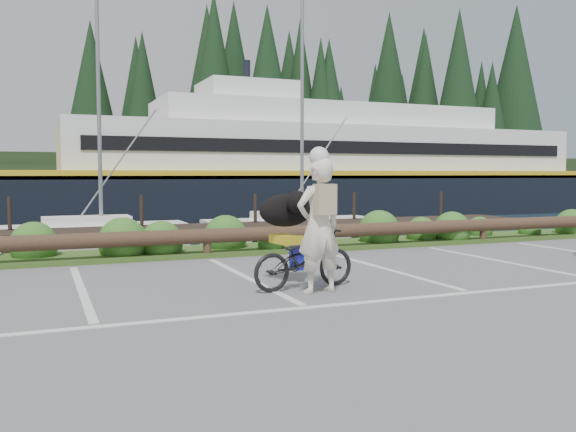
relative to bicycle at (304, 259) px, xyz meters
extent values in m
plane|color=#5D5E60|center=(-0.49, -0.81, -0.44)|extent=(72.00, 72.00, 0.00)
plane|color=#192D3C|center=(-0.49, 47.19, -1.64)|extent=(160.00, 160.00, 0.00)
cube|color=#3D5B21|center=(-0.49, 4.49, -0.39)|extent=(34.00, 1.60, 0.10)
imported|color=black|center=(0.00, 0.00, 0.00)|extent=(1.76, 0.83, 0.89)
imported|color=#F0E4CB|center=(0.06, -0.39, 0.53)|extent=(0.77, 0.56, 1.94)
ellipsoid|color=black|center=(-0.08, 0.54, 0.70)|extent=(0.55, 0.93, 0.51)
camera|label=1|loc=(-3.64, -8.25, 1.28)|focal=38.00mm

